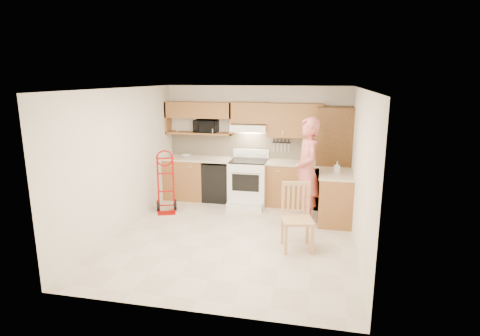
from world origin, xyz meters
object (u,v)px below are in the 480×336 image
(microwave, at_px, (206,126))
(person, at_px, (307,171))
(hand_truck, at_px, (166,185))
(dining_chair, at_px, (298,218))
(range, at_px, (248,179))

(microwave, distance_m, person, 2.61)
(hand_truck, xyz_separation_m, dining_chair, (2.70, -1.20, -0.05))
(person, relative_size, hand_truck, 1.72)
(microwave, xyz_separation_m, person, (2.26, -1.14, -0.64))
(dining_chair, bearing_deg, hand_truck, 142.26)
(hand_truck, bearing_deg, range, 5.82)
(microwave, relative_size, person, 0.25)
(dining_chair, bearing_deg, range, 106.82)
(range, height_order, hand_truck, hand_truck)
(person, height_order, dining_chair, person)
(hand_truck, relative_size, dining_chair, 1.09)
(range, height_order, dining_chair, range)
(hand_truck, height_order, dining_chair, hand_truck)
(person, xyz_separation_m, dining_chair, (-0.08, -1.21, -0.46))
(microwave, bearing_deg, range, -17.93)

